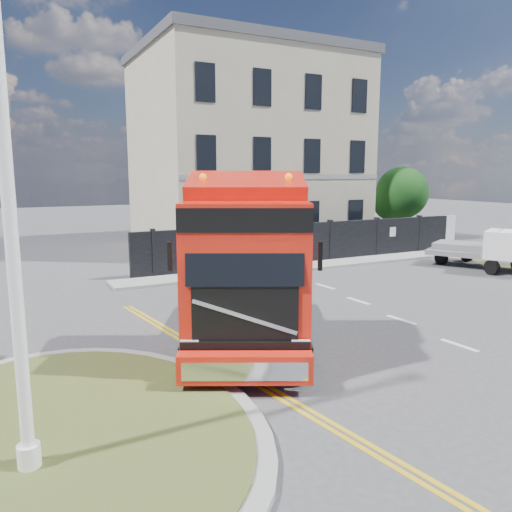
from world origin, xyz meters
TOP-DOWN VIEW (x-y plane):
  - ground at (0.00, 0.00)m, footprint 120.00×120.00m
  - traffic_island at (-7.00, -3.00)m, footprint 6.80×6.80m
  - hoarding_fence at (6.55, 9.00)m, footprint 18.80×0.25m
  - georgian_building at (6.00, 16.50)m, footprint 12.30×10.30m
  - tree at (14.38, 12.10)m, footprint 3.20×3.20m
  - pavement_far at (6.00, 8.10)m, footprint 20.00×1.60m
  - truck at (-2.47, -0.81)m, footprint 5.58×7.55m
  - flatbed_pickup at (12.22, 3.50)m, footprint 3.75×4.99m
  - lamppost_island at (-7.50, -3.91)m, footprint 0.25×0.51m

SIDE VIEW (x-z plane):
  - ground at x=0.00m, z-range 0.00..0.00m
  - pavement_far at x=6.00m, z-range 0.00..0.12m
  - traffic_island at x=-7.00m, z-range 0.00..0.16m
  - hoarding_fence at x=6.55m, z-range 0.00..2.00m
  - flatbed_pickup at x=12.22m, z-range 0.07..1.95m
  - truck at x=-2.47m, z-range -0.22..4.05m
  - tree at x=14.38m, z-range 0.65..5.45m
  - lamppost_island at x=-7.50m, z-range 0.17..8.42m
  - georgian_building at x=6.00m, z-range -0.63..12.17m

